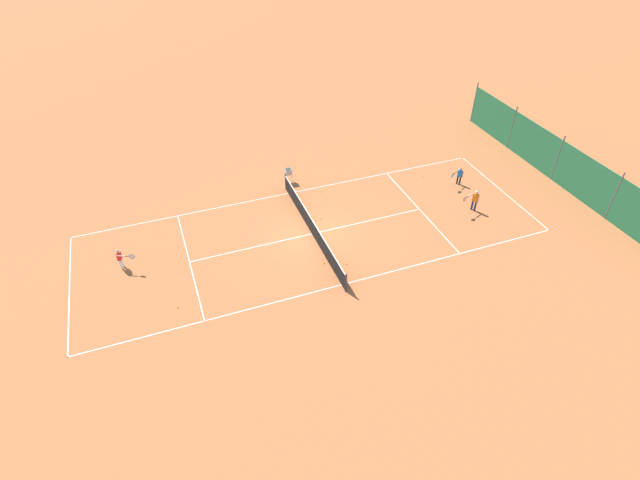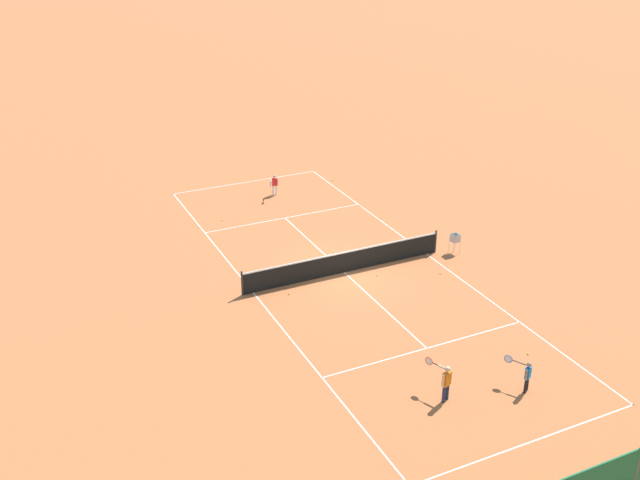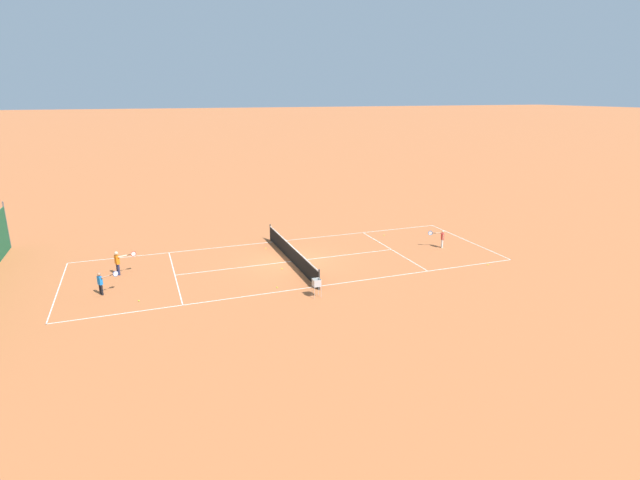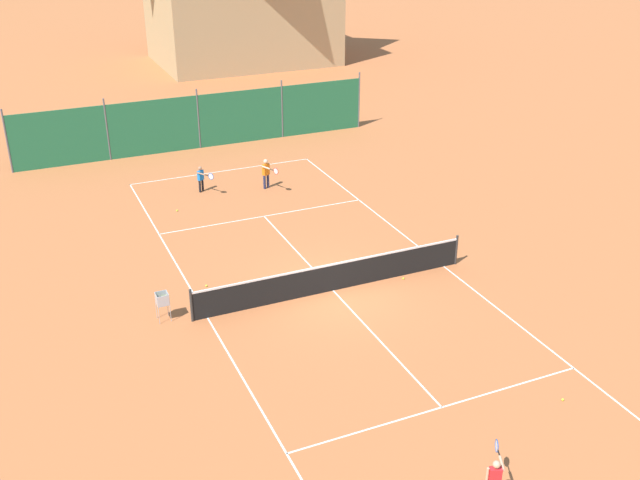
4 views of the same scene
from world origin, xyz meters
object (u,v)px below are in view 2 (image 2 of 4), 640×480
Objects in this scene: tennis_ball_far_corner at (290,281)px; tennis_ball_service_box at (440,273)px; tennis_ball_mid_court at (377,275)px; tennis_ball_by_net_right at (528,354)px; player_far_baseline at (274,184)px; tennis_ball_alley_left at (333,180)px; tennis_ball_by_net_left at (289,294)px; player_far_service at (445,380)px; ball_hopper at (455,239)px; player_near_baseline at (526,374)px; tennis_ball_near_corner at (222,220)px; tennis_net at (344,262)px.

tennis_ball_far_corner is 1.00× the size of tennis_ball_service_box.
tennis_ball_mid_court is 1.00× the size of tennis_ball_by_net_right.
player_far_baseline reaches higher than tennis_ball_mid_court.
tennis_ball_alley_left is 1.00× the size of tennis_ball_by_net_left.
tennis_ball_mid_court is 11.41m from tennis_ball_alley_left.
player_far_service reaches higher than ball_hopper.
tennis_ball_alley_left is at bearing -124.91° from tennis_ball_far_corner.
tennis_ball_mid_court is at bearing -87.45° from player_near_baseline.
tennis_ball_mid_court is at bearing -105.02° from player_far_service.
player_far_baseline is 16.74× the size of tennis_ball_far_corner.
tennis_ball_mid_court is at bearing -21.42° from tennis_ball_service_box.
ball_hopper is at bearing 136.45° from tennis_ball_near_corner.
player_far_service is 1.44× the size of ball_hopper.
tennis_ball_service_box is at bearing 160.58° from tennis_ball_far_corner.
player_far_service is at bearing 101.72° from tennis_ball_by_net_left.
ball_hopper is at bearing -177.48° from tennis_ball_by_net_left.
tennis_ball_near_corner and tennis_ball_mid_court have the same top height.
player_near_baseline reaches higher than tennis_ball_far_corner.
player_far_service is 19.43× the size of tennis_ball_by_net_right.
player_far_baseline is 16.74× the size of tennis_ball_by_net_right.
player_far_baseline is (-0.70, -9.45, 0.15)m from tennis_net.
player_far_service reaches higher than tennis_ball_service_box.
tennis_ball_by_net_left is at bearing 65.88° from tennis_ball_far_corner.
tennis_net is 7.16× the size of player_far_service.
tennis_ball_by_net_right is (-1.47, -1.58, -0.62)m from player_near_baseline.
tennis_ball_alley_left is (-7.32, -2.65, 0.00)m from tennis_ball_near_corner.
tennis_ball_service_box is at bearing 170.29° from tennis_ball_by_net_left.
ball_hopper is (-7.69, 0.65, 0.62)m from tennis_ball_far_corner.
tennis_ball_service_box is at bearing -95.73° from tennis_ball_by_net_right.
tennis_ball_alley_left is at bearing -113.80° from tennis_net.
tennis_ball_mid_court is at bearing 6.51° from ball_hopper.
player_far_baseline is 1.00× the size of player_near_baseline.
tennis_ball_service_box is (-6.00, 2.12, 0.00)m from tennis_ball_far_corner.
tennis_ball_mid_court is at bearing -75.78° from tennis_ball_by_net_right.
tennis_net is at bearing -27.31° from tennis_ball_service_box.
player_near_baseline reaches higher than tennis_ball_mid_court.
tennis_ball_by_net_left is (-0.04, 8.15, 0.00)m from tennis_ball_near_corner.
tennis_ball_alley_left is (-6.83, -9.78, 0.00)m from tennis_ball_far_corner.
tennis_ball_alley_left and tennis_ball_by_net_left have the same top height.
tennis_net is at bearing 173.90° from tennis_ball_far_corner.
tennis_ball_by_net_left is at bearing -64.42° from player_near_baseline.
player_far_baseline is at bearing -82.73° from tennis_ball_by_net_right.
tennis_ball_by_net_right is at bearing -132.91° from player_near_baseline.
tennis_ball_by_net_right is (0.64, 6.39, 0.00)m from tennis_ball_service_box.
ball_hopper is at bearing 175.72° from tennis_net.
tennis_ball_by_net_left is (2.85, 0.76, -0.47)m from tennis_net.
tennis_ball_by_net_right is 1.00× the size of tennis_ball_by_net_left.
tennis_ball_mid_court is (2.51, -0.98, 0.00)m from tennis_ball_service_box.
tennis_ball_far_corner and tennis_ball_by_net_left have the same top height.
tennis_net reaches higher than tennis_ball_far_corner.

